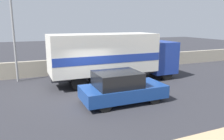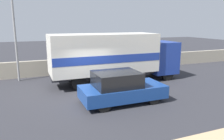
# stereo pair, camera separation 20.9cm
# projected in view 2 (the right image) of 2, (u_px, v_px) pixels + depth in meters

# --- Properties ---
(ground_plane) EXTENTS (80.00, 80.00, 0.00)m
(ground_plane) POSITION_uv_depth(u_px,v_px,m) (99.00, 99.00, 11.34)
(ground_plane) COLOR #2D2D33
(stone_wall_backdrop) EXTENTS (60.00, 0.35, 1.17)m
(stone_wall_backdrop) POSITION_uv_depth(u_px,v_px,m) (73.00, 66.00, 16.95)
(stone_wall_backdrop) COLOR #A39984
(stone_wall_backdrop) RESTS_ON ground_plane
(street_lamp) EXTENTS (0.56, 0.28, 6.84)m
(street_lamp) POSITION_uv_depth(u_px,v_px,m) (14.00, 21.00, 14.02)
(street_lamp) COLOR gray
(street_lamp) RESTS_ON ground_plane
(box_truck) EXTENTS (8.56, 2.48, 3.19)m
(box_truck) POSITION_uv_depth(u_px,v_px,m) (113.00, 55.00, 14.12)
(box_truck) COLOR navy
(box_truck) RESTS_ON ground_plane
(car_hatchback) EXTENTS (4.13, 1.89, 1.56)m
(car_hatchback) POSITION_uv_depth(u_px,v_px,m) (121.00, 88.00, 10.68)
(car_hatchback) COLOR navy
(car_hatchback) RESTS_ON ground_plane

